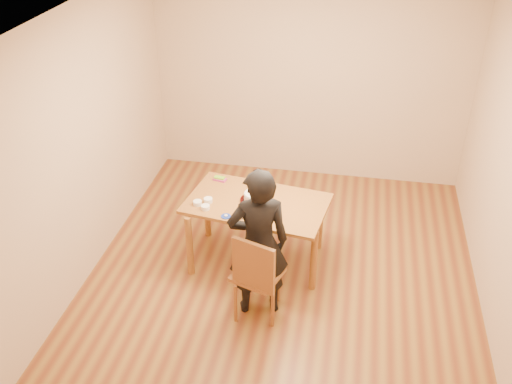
% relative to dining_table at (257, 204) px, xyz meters
% --- Properties ---
extents(room_shell, '(4.00, 4.50, 2.70)m').
position_rel_dining_table_xyz_m(room_shell, '(0.31, 0.13, 0.62)').
color(room_shell, brown).
rests_on(room_shell, ground).
extents(dining_table, '(1.53, 1.04, 0.04)m').
position_rel_dining_table_xyz_m(dining_table, '(0.00, 0.00, 0.00)').
color(dining_table, brown).
rests_on(dining_table, floor).
extents(dining_chair, '(0.52, 0.52, 0.04)m').
position_rel_dining_table_xyz_m(dining_chair, '(0.15, -0.78, -0.28)').
color(dining_chair, brown).
rests_on(dining_chair, floor).
extents(cake_plate, '(0.30, 0.30, 0.02)m').
position_rel_dining_table_xyz_m(cake_plate, '(-0.03, 0.01, 0.03)').
color(cake_plate, red).
rests_on(cake_plate, dining_table).
extents(cake, '(0.22, 0.22, 0.07)m').
position_rel_dining_table_xyz_m(cake, '(-0.03, 0.01, 0.08)').
color(cake, white).
rests_on(cake, cake_plate).
extents(frosting_dome, '(0.21, 0.21, 0.03)m').
position_rel_dining_table_xyz_m(frosting_dome, '(-0.03, 0.01, 0.12)').
color(frosting_dome, white).
rests_on(frosting_dome, cake).
extents(frosting_tub, '(0.08, 0.08, 0.07)m').
position_rel_dining_table_xyz_m(frosting_tub, '(-0.09, -0.29, 0.05)').
color(frosting_tub, white).
rests_on(frosting_tub, dining_table).
extents(frosting_lid, '(0.10, 0.10, 0.01)m').
position_rel_dining_table_xyz_m(frosting_lid, '(-0.25, -0.32, 0.02)').
color(frosting_lid, '#172D99').
rests_on(frosting_lid, dining_table).
extents(frosting_dollop, '(0.04, 0.04, 0.02)m').
position_rel_dining_table_xyz_m(frosting_dollop, '(-0.25, -0.32, 0.03)').
color(frosting_dollop, white).
rests_on(frosting_dollop, frosting_lid).
extents(ramekin_green, '(0.09, 0.09, 0.04)m').
position_rel_dining_table_xyz_m(ramekin_green, '(-0.49, -0.22, 0.04)').
color(ramekin_green, white).
rests_on(ramekin_green, dining_table).
extents(ramekin_yellow, '(0.09, 0.09, 0.04)m').
position_rel_dining_table_xyz_m(ramekin_yellow, '(-0.49, -0.09, 0.04)').
color(ramekin_yellow, white).
rests_on(ramekin_yellow, dining_table).
extents(ramekin_multi, '(0.09, 0.09, 0.04)m').
position_rel_dining_table_xyz_m(ramekin_multi, '(-0.59, -0.16, 0.04)').
color(ramekin_multi, white).
rests_on(ramekin_multi, dining_table).
extents(candy_box_pink, '(0.15, 0.10, 0.02)m').
position_rel_dining_table_xyz_m(candy_box_pink, '(-0.48, 0.36, 0.03)').
color(candy_box_pink, '#C22D5B').
rests_on(candy_box_pink, dining_table).
extents(candy_box_green, '(0.12, 0.08, 0.02)m').
position_rel_dining_table_xyz_m(candy_box_green, '(-0.48, 0.36, 0.05)').
color(candy_box_green, green).
rests_on(candy_box_green, candy_box_pink).
extents(spatula, '(0.16, 0.02, 0.01)m').
position_rel_dining_table_xyz_m(spatula, '(-0.08, -0.38, 0.02)').
color(spatula, black).
rests_on(spatula, dining_table).
extents(person, '(0.65, 0.52, 1.55)m').
position_rel_dining_table_xyz_m(person, '(0.15, -0.73, 0.05)').
color(person, black).
rests_on(person, floor).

